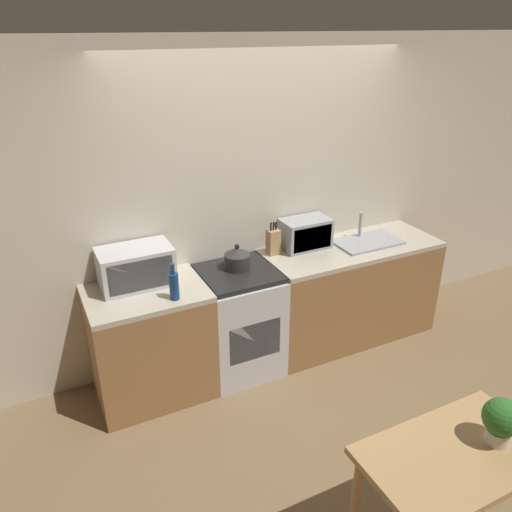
{
  "coord_description": "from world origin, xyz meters",
  "views": [
    {
      "loc": [
        -1.77,
        -2.52,
        2.65
      ],
      "look_at": [
        -0.25,
        0.56,
        1.05
      ],
      "focal_mm": 35.0,
      "sensor_mm": 36.0,
      "label": 1
    }
  ],
  "objects_px": {
    "kettle": "(237,258)",
    "microwave": "(136,267)",
    "bottle": "(174,285)",
    "dining_table": "(454,468)",
    "stove_range": "(239,320)",
    "toaster_oven": "(305,234)"
  },
  "relations": [
    {
      "from": "kettle",
      "to": "microwave",
      "type": "bearing_deg",
      "value": 174.24
    },
    {
      "from": "stove_range",
      "to": "bottle",
      "type": "distance_m",
      "value": 0.82
    },
    {
      "from": "bottle",
      "to": "toaster_oven",
      "type": "relative_size",
      "value": 0.66
    },
    {
      "from": "kettle",
      "to": "bottle",
      "type": "height_order",
      "value": "bottle"
    },
    {
      "from": "dining_table",
      "to": "toaster_oven",
      "type": "bearing_deg",
      "value": 79.3
    },
    {
      "from": "microwave",
      "to": "dining_table",
      "type": "bearing_deg",
      "value": -63.34
    },
    {
      "from": "stove_range",
      "to": "toaster_oven",
      "type": "bearing_deg",
      "value": 12.9
    },
    {
      "from": "toaster_oven",
      "to": "microwave",
      "type": "bearing_deg",
      "value": -178.68
    },
    {
      "from": "bottle",
      "to": "toaster_oven",
      "type": "height_order",
      "value": "bottle"
    },
    {
      "from": "kettle",
      "to": "toaster_oven",
      "type": "height_order",
      "value": "toaster_oven"
    },
    {
      "from": "kettle",
      "to": "microwave",
      "type": "relative_size",
      "value": 0.4
    },
    {
      "from": "stove_range",
      "to": "kettle",
      "type": "relative_size",
      "value": 4.31
    },
    {
      "from": "kettle",
      "to": "dining_table",
      "type": "xyz_separation_m",
      "value": [
        0.28,
        -2.03,
        -0.38
      ]
    },
    {
      "from": "kettle",
      "to": "microwave",
      "type": "height_order",
      "value": "microwave"
    },
    {
      "from": "stove_range",
      "to": "dining_table",
      "type": "xyz_separation_m",
      "value": [
        0.3,
        -1.98,
        0.17
      ]
    },
    {
      "from": "stove_range",
      "to": "toaster_oven",
      "type": "xyz_separation_m",
      "value": [
        0.71,
        0.16,
        0.58
      ]
    },
    {
      "from": "kettle",
      "to": "dining_table",
      "type": "bearing_deg",
      "value": -82.06
    },
    {
      "from": "toaster_oven",
      "to": "dining_table",
      "type": "height_order",
      "value": "toaster_oven"
    },
    {
      "from": "dining_table",
      "to": "kettle",
      "type": "bearing_deg",
      "value": 97.94
    },
    {
      "from": "kettle",
      "to": "dining_table",
      "type": "distance_m",
      "value": 2.08
    },
    {
      "from": "bottle",
      "to": "dining_table",
      "type": "xyz_separation_m",
      "value": [
        0.87,
        -1.78,
        -0.39
      ]
    },
    {
      "from": "stove_range",
      "to": "microwave",
      "type": "distance_m",
      "value": 0.97
    }
  ]
}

